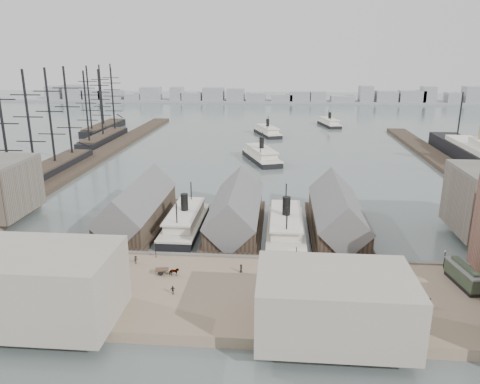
# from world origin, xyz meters

# --- Properties ---
(ground) EXTENTS (900.00, 900.00, 0.00)m
(ground) POSITION_xyz_m (0.00, 0.00, 0.00)
(ground) COLOR #4E5B5A
(ground) RESTS_ON ground
(quay) EXTENTS (180.00, 30.00, 2.00)m
(quay) POSITION_xyz_m (0.00, -20.00, 1.00)
(quay) COLOR #7B6853
(quay) RESTS_ON ground
(seawall) EXTENTS (180.00, 1.20, 2.30)m
(seawall) POSITION_xyz_m (0.00, -5.20, 1.15)
(seawall) COLOR #59544C
(seawall) RESTS_ON ground
(west_wharf) EXTENTS (10.00, 220.00, 1.60)m
(west_wharf) POSITION_xyz_m (-68.00, 100.00, 0.80)
(west_wharf) COLOR #2D231C
(west_wharf) RESTS_ON ground
(east_wharf) EXTENTS (10.00, 180.00, 1.60)m
(east_wharf) POSITION_xyz_m (78.00, 90.00, 0.80)
(east_wharf) COLOR #2D231C
(east_wharf) RESTS_ON ground
(ferry_shed_west) EXTENTS (14.00, 42.00, 12.60)m
(ferry_shed_west) POSITION_xyz_m (-26.00, 16.88, 4.64)
(ferry_shed_west) COLOR #2D231C
(ferry_shed_west) RESTS_ON ground
(ferry_shed_center) EXTENTS (14.00, 42.00, 12.60)m
(ferry_shed_center) POSITION_xyz_m (0.00, 16.88, 4.64)
(ferry_shed_center) COLOR #2D231C
(ferry_shed_center) RESTS_ON ground
(ferry_shed_east) EXTENTS (14.00, 42.00, 12.60)m
(ferry_shed_east) POSITION_xyz_m (26.00, 16.88, 4.64)
(ferry_shed_east) COLOR #2D231C
(ferry_shed_east) RESTS_ON ground
(street_bldg_center) EXTENTS (24.00, 16.00, 10.00)m
(street_bldg_center) POSITION_xyz_m (20.00, -32.00, 7.00)
(street_bldg_center) COLOR gray
(street_bldg_center) RESTS_ON quay
(street_bldg_west) EXTENTS (30.00, 16.00, 12.00)m
(street_bldg_west) POSITION_xyz_m (-30.00, -32.00, 8.00)
(street_bldg_west) COLOR gray
(street_bldg_west) RESTS_ON quay
(lamp_post_far_w) EXTENTS (0.44, 0.44, 3.92)m
(lamp_post_far_w) POSITION_xyz_m (-45.00, -7.00, 4.71)
(lamp_post_far_w) COLOR black
(lamp_post_far_w) RESTS_ON quay
(lamp_post_near_w) EXTENTS (0.44, 0.44, 3.92)m
(lamp_post_near_w) POSITION_xyz_m (-15.00, -7.00, 4.71)
(lamp_post_near_w) COLOR black
(lamp_post_near_w) RESTS_ON quay
(lamp_post_near_e) EXTENTS (0.44, 0.44, 3.92)m
(lamp_post_near_e) POSITION_xyz_m (15.00, -7.00, 4.71)
(lamp_post_near_e) COLOR black
(lamp_post_near_e) RESTS_ON quay
(lamp_post_far_e) EXTENTS (0.44, 0.44, 3.92)m
(lamp_post_far_e) POSITION_xyz_m (45.00, -7.00, 4.71)
(lamp_post_far_e) COLOR black
(lamp_post_far_e) RESTS_ON quay
(far_shore) EXTENTS (500.00, 40.00, 15.72)m
(far_shore) POSITION_xyz_m (-2.07, 334.14, 3.91)
(far_shore) COLOR gray
(far_shore) RESTS_ON ground
(ferry_docked_west) EXTENTS (8.66, 28.85, 10.30)m
(ferry_docked_west) POSITION_xyz_m (-13.00, 14.79, 2.41)
(ferry_docked_west) COLOR black
(ferry_docked_west) RESTS_ON ground
(ferry_docked_east) EXTENTS (9.19, 30.63, 10.94)m
(ferry_docked_east) POSITION_xyz_m (13.00, 12.58, 2.56)
(ferry_docked_east) COLOR black
(ferry_docked_east) RESTS_ON ground
(ferry_open_near) EXTENTS (18.82, 31.49, 10.79)m
(ferry_open_near) POSITION_xyz_m (3.46, 95.93, 2.53)
(ferry_open_near) COLOR black
(ferry_open_near) RESTS_ON ground
(ferry_open_mid) EXTENTS (17.00, 28.27, 9.69)m
(ferry_open_mid) POSITION_xyz_m (4.17, 159.30, 2.27)
(ferry_open_mid) COLOR black
(ferry_open_mid) RESTS_ON ground
(ferry_open_far) EXTENTS (13.44, 26.56, 9.10)m
(ferry_open_far) POSITION_xyz_m (41.36, 195.91, 2.13)
(ferry_open_far) COLOR black
(ferry_open_far) RESTS_ON ground
(sailing_ship_near) EXTENTS (9.49, 65.36, 39.01)m
(sailing_ship_near) POSITION_xyz_m (-74.53, 62.80, 2.86)
(sailing_ship_near) COLOR black
(sailing_ship_near) RESTS_ON ground
(sailing_ship_mid) EXTENTS (8.82, 50.95, 36.25)m
(sailing_ship_mid) POSITION_xyz_m (-78.90, 132.35, 2.60)
(sailing_ship_mid) COLOR black
(sailing_ship_mid) RESTS_ON ground
(sailing_ship_far) EXTENTS (9.11, 50.62, 37.46)m
(sailing_ship_far) POSITION_xyz_m (-91.00, 165.42, 2.71)
(sailing_ship_far) COLOR black
(sailing_ship_far) RESTS_ON ground
(tram) EXTENTS (4.32, 10.67, 3.69)m
(tram) POSITION_xyz_m (46.18, -14.25, 3.89)
(tram) COLOR black
(tram) RESTS_ON quay
(horse_cart_left) EXTENTS (4.87, 2.77, 1.68)m
(horse_cart_left) POSITION_xyz_m (-43.99, -11.55, 2.84)
(horse_cart_left) COLOR black
(horse_cart_left) RESTS_ON quay
(horse_cart_center) EXTENTS (5.01, 2.04, 1.65)m
(horse_cart_center) POSITION_xyz_m (-9.93, -14.98, 2.83)
(horse_cart_center) COLOR black
(horse_cart_center) RESTS_ON quay
(horse_cart_right) EXTENTS (4.83, 2.34, 1.71)m
(horse_cart_right) POSITION_xyz_m (26.46, -19.25, 2.85)
(horse_cart_right) COLOR black
(horse_cart_right) RESTS_ON quay
(pedestrian_1) EXTENTS (0.99, 1.04, 1.70)m
(pedestrian_1) POSITION_xyz_m (-33.51, -20.25, 2.85)
(pedestrian_1) COLOR black
(pedestrian_1) RESTS_ON quay
(pedestrian_2) EXTENTS (1.17, 1.29, 1.74)m
(pedestrian_2) POSITION_xyz_m (-18.37, -10.37, 2.87)
(pedestrian_2) COLOR black
(pedestrian_2) RESTS_ON quay
(pedestrian_3) EXTENTS (1.06, 0.69, 1.68)m
(pedestrian_3) POSITION_xyz_m (-7.85, -22.31, 2.84)
(pedestrian_3) COLOR black
(pedestrian_3) RESTS_ON quay
(pedestrian_4) EXTENTS (0.71, 0.94, 1.73)m
(pedestrian_4) POSITION_xyz_m (3.85, -12.44, 2.87)
(pedestrian_4) COLOR black
(pedestrian_4) RESTS_ON quay
(pedestrian_5) EXTENTS (0.73, 0.76, 1.68)m
(pedestrian_5) POSITION_xyz_m (8.47, -20.26, 2.84)
(pedestrian_5) COLOR black
(pedestrian_5) RESTS_ON quay
(pedestrian_6) EXTENTS (0.87, 0.94, 1.56)m
(pedestrian_6) POSITION_xyz_m (20.01, -8.00, 2.78)
(pedestrian_6) COLOR black
(pedestrian_6) RESTS_ON quay
(pedestrian_7) EXTENTS (1.25, 1.00, 1.69)m
(pedestrian_7) POSITION_xyz_m (37.47, -22.87, 2.85)
(pedestrian_7) COLOR black
(pedestrian_7) RESTS_ON quay
(pedestrian_8) EXTENTS (0.81, 0.98, 1.57)m
(pedestrian_8) POSITION_xyz_m (46.07, -15.47, 2.79)
(pedestrian_8) COLOR black
(pedestrian_8) RESTS_ON quay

